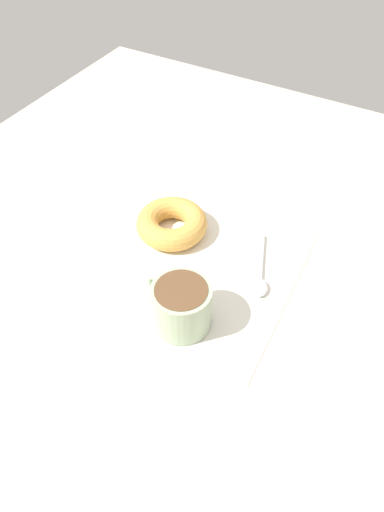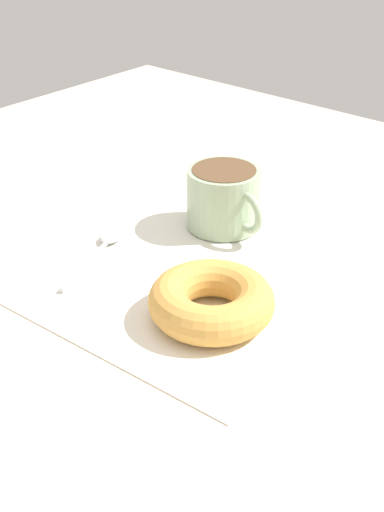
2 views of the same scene
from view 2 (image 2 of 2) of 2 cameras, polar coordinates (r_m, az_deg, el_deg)
The scene contains 5 objects.
ground_plane at distance 75.97cm, azimuth -2.23°, elevation -2.63°, with size 120.00×120.00×2.00cm, color beige.
napkin at distance 76.36cm, azimuth 0.00°, elevation -1.39°, with size 32.78×32.78×0.30cm, color white.
coffee_cup at distance 84.03cm, azimuth 2.60°, elevation 4.72°, with size 11.39×8.68×7.24cm.
donut at distance 68.23cm, azimuth 1.57°, elevation -3.59°, with size 12.21×12.21×3.83cm, color gold.
spoon at distance 81.36cm, azimuth -7.05°, elevation 0.94°, with size 6.32×13.40×0.90cm.
Camera 2 is at (-43.83, 46.46, 40.12)cm, focal length 50.00 mm.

